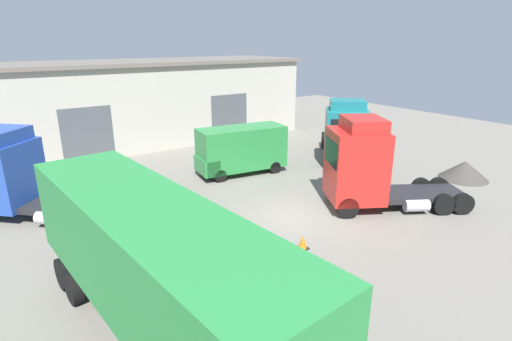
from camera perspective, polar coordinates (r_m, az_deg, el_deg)
The scene contains 9 objects.
ground_plane at distance 18.24m, azimuth 5.21°, elevation -6.55°, with size 60.00×60.00×0.00m, color slate.
warehouse_building at distance 32.33m, azimuth -15.40°, elevation 9.48°, with size 24.61×7.65×6.14m.
tractor_unit_red at distance 19.08m, azimuth 15.38°, elevation 0.52°, with size 6.83×5.44×4.33m.
container_trailer_green at distance 10.20m, azimuth -14.69°, elevation -12.20°, with size 3.41×10.53×4.00m.
delivery_van_green at distance 23.46m, azimuth -2.36°, elevation 3.07°, with size 5.43×2.73×2.78m.
tractor_unit_blue at distance 20.62m, azimuth -31.21°, elevation -0.71°, with size 6.47×6.46×3.98m.
tractor_unit_teal at distance 25.99m, azimuth 12.63°, elevation 5.13°, with size 6.32×6.60×4.13m.
gravel_pile at distance 25.71m, azimuth 27.60°, elevation 0.06°, with size 2.68×2.68×1.05m.
traffic_cone at distance 15.54m, azimuth 6.69°, elevation -10.19°, with size 0.40×0.40×0.55m.
Camera 1 is at (-10.84, -12.55, 7.61)m, focal length 28.00 mm.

